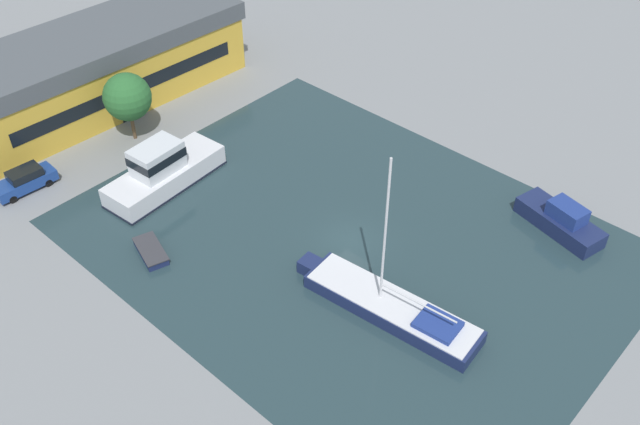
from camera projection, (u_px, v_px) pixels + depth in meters
The scene contains 9 objects.
ground_plane at pixel (349, 241), 49.90m from camera, with size 440.00×440.00×0.00m, color gray.
water_canal at pixel (349, 240), 49.90m from camera, with size 28.11×36.95×0.01m, color #23383D.
warehouse_building at pixel (100, 66), 62.33m from camera, with size 26.46×10.06×6.53m.
quay_tree_near_building at pixel (127, 97), 57.12m from camera, with size 3.90×3.90×5.91m.
parked_car at pixel (25, 180), 53.78m from camera, with size 4.74×2.02×1.75m.
sailboat_moored at pixel (390, 306), 44.36m from camera, with size 3.99×12.98×11.62m.
motor_cruiser at pixel (163, 171), 53.79m from camera, with size 10.01×4.14×3.83m.
small_dinghy at pixel (151, 251), 48.62m from camera, with size 2.45×3.63×0.58m.
cabin_boat at pixel (561, 220), 50.25m from camera, with size 3.73×6.84×2.37m.
Camera 1 is at (-28.67, -23.33, 33.63)m, focal length 40.00 mm.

